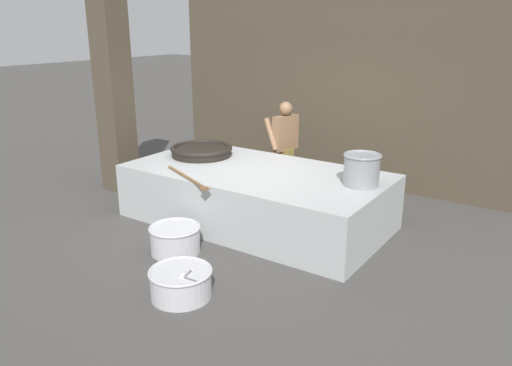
% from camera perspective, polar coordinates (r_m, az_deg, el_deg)
% --- Properties ---
extents(ground_plane, '(60.00, 60.00, 0.00)m').
position_cam_1_polar(ground_plane, '(7.54, 0.00, -4.36)').
color(ground_plane, '#474442').
extents(back_wall, '(6.82, 0.24, 3.61)m').
position_cam_1_polar(back_wall, '(9.35, 9.34, 11.18)').
color(back_wall, '#4C4233').
rests_on(back_wall, ground_plane).
extents(support_pillar, '(0.47, 0.47, 3.61)m').
position_cam_1_polar(support_pillar, '(8.98, -15.97, 10.48)').
color(support_pillar, '#4C4233').
rests_on(support_pillar, ground_plane).
extents(hearth_platform, '(3.79, 1.97, 0.80)m').
position_cam_1_polar(hearth_platform, '(7.40, 0.00, -1.48)').
color(hearth_platform, '#B2B7B7').
rests_on(hearth_platform, ground_plane).
extents(giant_wok_near, '(1.00, 1.00, 0.16)m').
position_cam_1_polar(giant_wok_near, '(8.10, -6.25, 3.71)').
color(giant_wok_near, black).
rests_on(giant_wok_near, hearth_platform).
extents(stock_pot, '(0.50, 0.50, 0.42)m').
position_cam_1_polar(stock_pot, '(6.67, 12.00, 1.56)').
color(stock_pot, gray).
rests_on(stock_pot, hearth_platform).
extents(stirring_paddle, '(1.14, 0.55, 0.04)m').
position_cam_1_polar(stirring_paddle, '(6.88, -7.71, 0.54)').
color(stirring_paddle, brown).
rests_on(stirring_paddle, hearth_platform).
extents(cook, '(0.45, 0.64, 1.61)m').
position_cam_1_polar(cook, '(8.51, 3.32, 4.35)').
color(cook, '#8C6647').
rests_on(cook, ground_plane).
extents(prep_bowl_vegetables, '(0.82, 0.70, 0.60)m').
position_cam_1_polar(prep_bowl_vegetables, '(5.57, -8.58, -11.09)').
color(prep_bowl_vegetables, silver).
rests_on(prep_bowl_vegetables, ground_plane).
extents(prep_bowl_meat, '(0.67, 0.67, 0.36)m').
position_cam_1_polar(prep_bowl_meat, '(6.58, -9.23, -6.23)').
color(prep_bowl_meat, silver).
rests_on(prep_bowl_meat, ground_plane).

